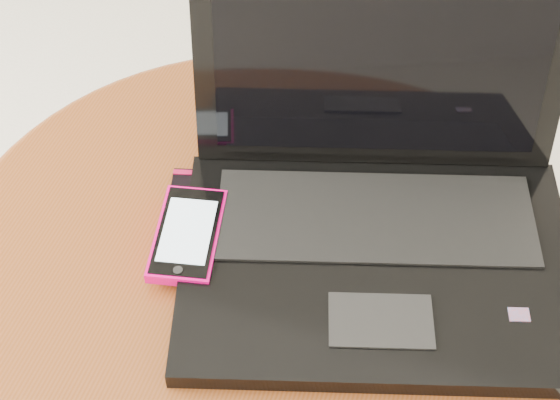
% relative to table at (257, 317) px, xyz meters
% --- Properties ---
extents(table, '(0.66, 0.66, 0.52)m').
position_rel_table_xyz_m(table, '(0.00, 0.00, 0.00)').
color(table, '#593013').
rests_on(table, ground).
extents(laptop, '(0.46, 0.42, 0.25)m').
position_rel_table_xyz_m(laptop, '(0.11, 0.07, 0.16)').
color(laptop, black).
rests_on(laptop, table).
extents(phone_black, '(0.10, 0.14, 0.01)m').
position_rel_table_xyz_m(phone_black, '(-0.07, 0.03, 0.12)').
color(phone_black, black).
rests_on(phone_black, table).
extents(phone_pink, '(0.09, 0.13, 0.01)m').
position_rel_table_xyz_m(phone_pink, '(-0.07, -0.01, 0.13)').
color(phone_pink, '#F20175').
rests_on(phone_pink, phone_black).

